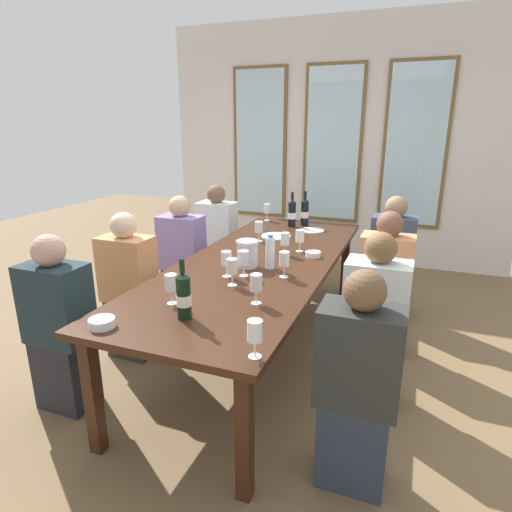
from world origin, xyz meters
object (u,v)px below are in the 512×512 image
Objects in this scene: wine_glass_6 at (259,228)px; wine_glass_1 at (300,237)px; tasting_bowl_1 at (313,254)px; wine_glass_2 at (171,284)px; dining_table at (259,268)px; seated_person_7 at (384,287)px; wine_glass_5 at (226,259)px; seated_person_4 at (129,290)px; white_plate_0 at (312,230)px; wine_glass_3 at (244,259)px; white_plate_1 at (276,236)px; metal_pitcher at (247,253)px; wine_bottle_0 at (184,296)px; seated_person_6 at (182,260)px; wine_bottle_1 at (305,212)px; wine_bottle_2 at (292,213)px; tasting_bowl_0 at (102,323)px; wine_glass_9 at (232,267)px; seated_person_0 at (60,328)px; seated_person_3 at (391,261)px; wine_glass_7 at (256,283)px; wine_glass_10 at (285,240)px; water_bottle at (270,253)px; seated_person_5 at (374,324)px; wine_glass_4 at (267,209)px; seated_person_2 at (217,240)px; seated_person_1 at (357,388)px.

wine_glass_1 is at bearing -22.47° from wine_glass_6.
tasting_bowl_1 is 0.67× the size of wine_glass_2.
dining_table is 0.95m from seated_person_7.
seated_person_4 is at bearing 178.78° from wine_glass_5.
tasting_bowl_1 reaches higher than white_plate_0.
tasting_bowl_1 is 0.68m from wine_glass_3.
white_plate_1 is at bearing -127.15° from white_plate_0.
metal_pitcher is 1.08m from seated_person_7.
wine_bottle_0 is 0.29× the size of seated_person_6.
dining_table is 16.41× the size of wine_glass_1.
dining_table is 8.45× the size of wine_bottle_1.
wine_glass_6 is at bearing -99.14° from wine_bottle_2.
metal_pitcher reaches higher than tasting_bowl_0.
metal_pitcher is 1.06m from seated_person_6.
white_plate_0 is at bearing 77.98° from tasting_bowl_0.
wine_bottle_0 is at bearing -99.67° from wine_glass_1.
wine_glass_3 is 1.22m from seated_person_6.
wine_glass_6 is (-0.41, 0.17, 0.00)m from wine_glass_1.
wine_glass_9 is (-0.12, -1.56, 0.12)m from white_plate_0.
wine_bottle_0 is 1.69m from seated_person_7.
seated_person_0 and seated_person_3 have the same top height.
wine_bottle_1 is 1.94× the size of wine_glass_7.
seated_person_0 is (-0.87, -0.01, -0.34)m from wine_bottle_0.
tasting_bowl_1 is 0.61m from wine_glass_6.
wine_glass_5 is at bearing -108.98° from wine_glass_10.
tasting_bowl_1 is at bearing 67.05° from wine_glass_9.
wine_glass_9 is 1.83m from seated_person_3.
wine_bottle_1 reaches higher than wine_glass_10.
water_bottle reaches higher than wine_glass_10.
wine_glass_3 is at bearing -178.30° from seated_person_5.
seated_person_5 is at bearing -51.82° from wine_glass_4.
seated_person_2 is at bearing 175.46° from white_plate_0.
wine_glass_6 reaches higher than dining_table.
wine_glass_3 is 0.16× the size of seated_person_7.
wine_glass_4 is 1.34m from seated_person_3.
wine_glass_5 reaches higher than tasting_bowl_1.
white_plate_1 is 1.07m from seated_person_7.
seated_person_2 and seated_person_6 have the same top height.
dining_table is at bearing -51.32° from seated_person_2.
wine_glass_5 reaches higher than white_plate_1.
wine_glass_6 is 1.00× the size of wine_glass_9.
seated_person_7 is (0.86, 0.87, -0.34)m from wine_glass_9.
seated_person_5 is (0.91, -0.17, -0.31)m from metal_pitcher.
metal_pitcher is 0.16m from water_bottle.
seated_person_1 is (0.53, -1.27, -0.23)m from tasting_bowl_1.
seated_person_2 reaches higher than white_plate_1.
tasting_bowl_1 is at bearing 6.69° from wine_glass_10.
water_bottle is 0.22× the size of seated_person_6.
seated_person_4 reaches higher than wine_bottle_2.
metal_pitcher is 0.17× the size of seated_person_2.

